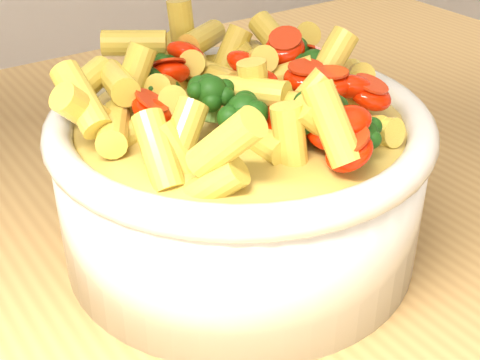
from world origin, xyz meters
TOP-DOWN VIEW (x-y plane):
  - table at (0.00, 0.00)m, footprint 1.20×0.80m
  - serving_bowl at (-0.01, -0.06)m, footprint 0.27×0.27m
  - pasta_salad at (-0.01, -0.06)m, footprint 0.21×0.21m

SIDE VIEW (x-z plane):
  - table at x=0.00m, z-range 0.35..1.25m
  - serving_bowl at x=-0.01m, z-range 0.90..1.02m
  - pasta_salad at x=-0.01m, z-range 1.01..1.05m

